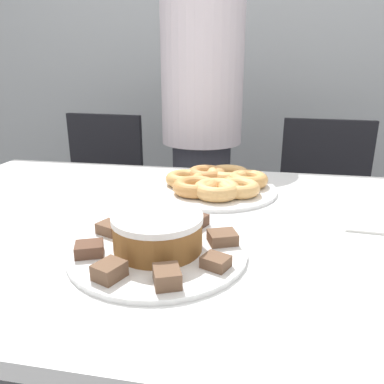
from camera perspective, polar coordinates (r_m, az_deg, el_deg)
wall_back at (r=2.38m, az=7.82°, el=23.46°), size 8.00×0.05×2.60m
table at (r=0.90m, az=0.47°, el=-9.37°), size 1.59×0.95×0.75m
person_standing at (r=1.65m, az=1.50°, el=9.15°), size 0.34×0.34×1.56m
office_chair_left at (r=1.92m, az=-14.47°, el=-2.93°), size 0.47×0.47×0.87m
office_chair_right at (r=1.77m, az=19.04°, el=-5.19°), size 0.47×0.47×0.87m
plate_cake at (r=0.73m, az=-5.15°, el=-8.90°), size 0.34×0.34×0.01m
plate_donuts at (r=1.08m, az=3.43°, el=0.42°), size 0.36×0.36×0.01m
frosted_cake at (r=0.71m, az=-5.24°, el=-6.07°), size 0.17×0.17×0.07m
lamington_0 at (r=0.81m, az=0.41°, el=-4.45°), size 0.06×0.07×0.02m
lamington_1 at (r=0.83m, az=-6.17°, el=-3.82°), size 0.06×0.07×0.03m
lamington_2 at (r=0.80m, az=-12.35°, el=-5.37°), size 0.06×0.06×0.02m
lamington_3 at (r=0.72m, az=-15.39°, el=-8.37°), size 0.06×0.06×0.02m
lamington_4 at (r=0.64m, az=-12.48°, el=-11.62°), size 0.06×0.06×0.03m
lamington_5 at (r=0.61m, az=-3.83°, el=-12.73°), size 0.06×0.06×0.03m
lamington_6 at (r=0.66m, az=3.65°, el=-10.56°), size 0.06×0.05×0.02m
lamington_7 at (r=0.74m, az=4.67°, el=-6.91°), size 0.07×0.06×0.02m
donut_0 at (r=1.07m, az=3.45°, el=1.44°), size 0.12×0.12×0.03m
donut_1 at (r=1.10m, az=8.52°, el=1.90°), size 0.12×0.12×0.04m
donut_2 at (r=1.15m, az=5.51°, el=2.71°), size 0.13×0.13×0.04m
donut_3 at (r=1.14m, az=2.23°, el=2.73°), size 0.12×0.12×0.04m
donut_4 at (r=1.10m, az=-1.06°, el=2.03°), size 0.12×0.12×0.04m
donut_5 at (r=1.02m, az=0.53°, el=0.80°), size 0.13×0.13×0.04m
donut_6 at (r=1.00m, az=3.76°, el=0.36°), size 0.13×0.13×0.04m
donut_7 at (r=1.02m, az=7.14°, el=0.61°), size 0.11×0.11×0.04m
napkin at (r=0.93m, az=25.55°, el=-4.51°), size 0.12×0.10×0.01m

